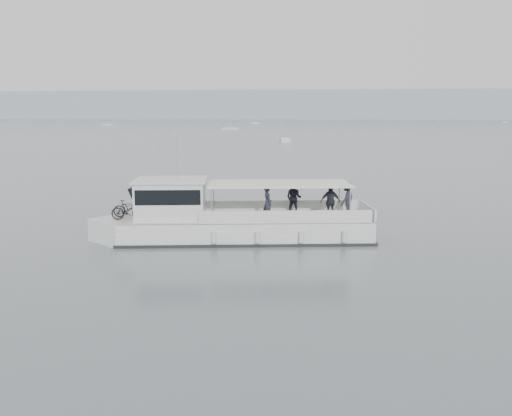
# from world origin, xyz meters

# --- Properties ---
(ground) EXTENTS (1400.00, 1400.00, 0.00)m
(ground) POSITION_xyz_m (0.00, 0.00, 0.00)
(ground) COLOR #525C61
(ground) RESTS_ON ground
(headland) EXTENTS (1400.00, 90.00, 28.00)m
(headland) POSITION_xyz_m (0.00, 560.00, 14.00)
(headland) COLOR #939EA8
(headland) RESTS_ON ground
(tour_boat) EXTENTS (13.96, 5.45, 5.81)m
(tour_boat) POSITION_xyz_m (-3.23, -2.22, 0.95)
(tour_boat) COLOR white
(tour_boat) RESTS_ON ground
(moored_fleet) EXTENTS (315.42, 322.42, 9.19)m
(moored_fleet) POSITION_xyz_m (1.06, 184.60, 0.36)
(moored_fleet) COLOR white
(moored_fleet) RESTS_ON ground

